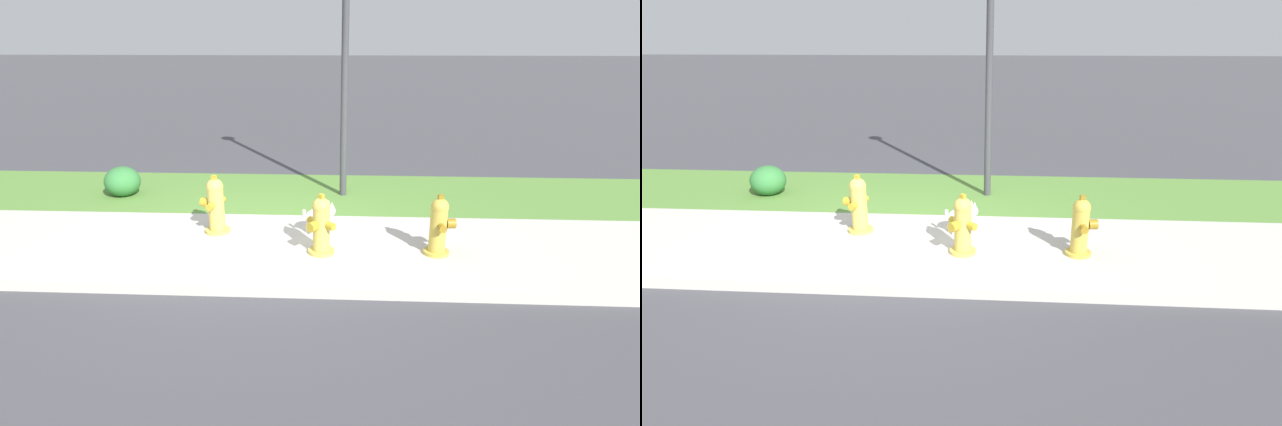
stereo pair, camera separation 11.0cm
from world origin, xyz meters
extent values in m
plane|color=#424247|center=(0.00, 0.00, 0.00)|extent=(120.00, 120.00, 0.00)
cube|color=#BCB7AD|center=(0.00, 0.00, 0.01)|extent=(18.00, 2.24, 0.01)
cube|color=#568438|center=(0.00, 2.24, 0.00)|extent=(18.00, 2.25, 0.01)
cube|color=#BCB7AD|center=(0.00, -1.20, 0.06)|extent=(18.00, 0.16, 0.12)
cylinder|color=gold|center=(2.25, -0.13, 0.03)|extent=(0.31, 0.31, 0.05)
cylinder|color=gold|center=(2.25, -0.13, 0.33)|extent=(0.20, 0.20, 0.55)
sphere|color=gold|center=(2.25, -0.13, 0.60)|extent=(0.21, 0.21, 0.21)
cube|color=olive|center=(2.25, -0.13, 0.72)|extent=(0.06, 0.06, 0.06)
cylinder|color=olive|center=(2.23, 0.01, 0.39)|extent=(0.10, 0.10, 0.09)
cylinder|color=olive|center=(2.26, -0.28, 0.39)|extent=(0.10, 0.10, 0.09)
cylinder|color=olive|center=(2.39, -0.11, 0.39)|extent=(0.11, 0.13, 0.12)
cylinder|color=gold|center=(-0.54, 0.42, 0.03)|extent=(0.33, 0.33, 0.05)
cylinder|color=gold|center=(-0.54, 0.42, 0.34)|extent=(0.21, 0.21, 0.58)
sphere|color=gold|center=(-0.54, 0.42, 0.63)|extent=(0.22, 0.22, 0.22)
cube|color=#B29323|center=(-0.54, 0.42, 0.76)|extent=(0.07, 0.07, 0.06)
cylinder|color=#B29323|center=(-0.58, 0.28, 0.41)|extent=(0.11, 0.11, 0.09)
cylinder|color=#B29323|center=(-0.50, 0.57, 0.41)|extent=(0.11, 0.11, 0.09)
cylinder|color=#B29323|center=(-0.69, 0.46, 0.41)|extent=(0.13, 0.14, 0.12)
cylinder|color=gold|center=(0.87, -0.18, 0.03)|extent=(0.32, 0.32, 0.05)
cylinder|color=gold|center=(0.87, -0.18, 0.32)|extent=(0.20, 0.20, 0.55)
sphere|color=gold|center=(0.87, -0.18, 0.60)|extent=(0.21, 0.21, 0.21)
cube|color=#B29323|center=(0.87, -0.18, 0.72)|extent=(0.08, 0.08, 0.06)
cylinder|color=#B29323|center=(0.98, -0.27, 0.39)|extent=(0.13, 0.13, 0.09)
cylinder|color=#B29323|center=(0.75, -0.09, 0.39)|extent=(0.13, 0.13, 0.09)
cylinder|color=#B29323|center=(0.77, -0.30, 0.39)|extent=(0.16, 0.15, 0.12)
ellipsoid|color=silver|center=(0.77, 0.49, 0.24)|extent=(0.38, 0.34, 0.20)
sphere|color=silver|center=(0.94, 0.60, 0.27)|extent=(0.16, 0.16, 0.16)
sphere|color=black|center=(1.01, 0.64, 0.26)|extent=(0.03, 0.03, 0.03)
cone|color=silver|center=(0.93, 0.64, 0.37)|extent=(0.08, 0.08, 0.07)
cone|color=silver|center=(0.97, 0.56, 0.37)|extent=(0.08, 0.08, 0.07)
cylinder|color=silver|center=(0.83, 0.59, 0.07)|extent=(0.06, 0.06, 0.14)
cylinder|color=silver|center=(0.89, 0.50, 0.07)|extent=(0.06, 0.06, 0.14)
cylinder|color=silver|center=(0.65, 0.48, 0.07)|extent=(0.06, 0.06, 0.14)
cylinder|color=silver|center=(0.71, 0.39, 0.07)|extent=(0.06, 0.06, 0.14)
cylinder|color=silver|center=(0.62, 0.39, 0.30)|extent=(0.04, 0.04, 0.11)
cylinder|color=#3D3D42|center=(1.11, 2.17, 2.03)|extent=(0.11, 0.11, 4.05)
ellipsoid|color=#337538|center=(-2.47, 1.95, 0.24)|extent=(0.57, 0.57, 0.48)
camera|label=1|loc=(1.13, -5.67, 2.49)|focal=28.00mm
camera|label=2|loc=(1.24, -5.66, 2.49)|focal=28.00mm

